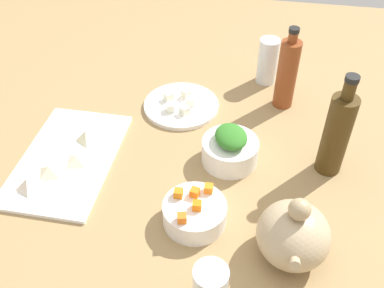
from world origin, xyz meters
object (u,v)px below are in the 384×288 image
Objects in this scene: bottle_0 at (337,133)px; drinking_glass_1 at (210,287)px; bowl_greens at (230,151)px; teapot at (293,234)px; cutting_board at (68,159)px; bowl_carrots at (195,213)px; bottle_1 at (287,73)px; drinking_glass_0 at (268,61)px; plate_tofu at (181,105)px.

drinking_glass_1 is (38.85, -22.87, -6.13)cm from bottle_0.
teapot reaches higher than bowl_greens.
bottle_0 is 45.50cm from drinking_glass_1.
cutting_board is at bearing -127.91° from drinking_glass_1.
bottle_0 is (-25.85, 8.70, 4.88)cm from teapot.
teapot is at bearing 76.82° from bowl_carrots.
teapot is (17.65, 53.52, 5.58)cm from cutting_board.
bottle_1 is at bearing 154.48° from bowl_greens.
bowl_greens is 29.11cm from bottle_1.
drinking_glass_0 reaches higher than bowl_greens.
bowl_greens is (19.00, 15.61, 2.42)cm from plate_tofu.
drinking_glass_0 is 1.42× the size of drinking_glass_1.
plate_tofu is (-25.70, 23.20, 0.10)cm from cutting_board.
bottle_1 is (-32.15, 50.96, 9.74)cm from cutting_board.
drinking_glass_0 is at bearing 133.21° from cutting_board.
bowl_greens reaches higher than cutting_board.
teapot is 19.26cm from drinking_glass_1.
teapot is (4.67, 19.96, 3.57)cm from bowl_carrots.
bowl_greens is 24.77cm from bottle_0.
bottle_1 is at bearing -177.06° from teapot.
drinking_glass_1 is at bearing 0.84° from bowl_greens.
bowl_greens is 37.39cm from drinking_glass_1.
teapot is at bearing 2.94° from bottle_1.
cutting_board is 2.65× the size of bowl_greens.
drinking_glass_1 is at bearing -10.47° from bottle_1.
bowl_carrots is (19.67, -5.24, -0.52)cm from bowl_greens.
bowl_greens is 1.40× the size of drinking_glass_1.
bottle_0 is at bearing 126.46° from bowl_carrots.
teapot is at bearing 7.36° from drinking_glass_0.
bottle_1 reaches higher than drinking_glass_1.
plate_tofu is at bearing -140.59° from bowl_greens.
bowl_carrots is 0.98× the size of drinking_glass_0.
bowl_carrots is (12.97, 33.56, 2.01)cm from cutting_board.
bottle_0 reaches higher than bottle_1.
bowl_carrots is at bearing -21.09° from bottle_1.
drinking_glass_0 is (-55.90, 12.13, 4.37)cm from bowl_carrots.
plate_tofu is 24.71cm from bowl_greens.
cutting_board is at bearing -46.79° from drinking_glass_0.
bowl_greens is at bearing -148.85° from teapot.
bowl_carrots is at bearing 68.87° from cutting_board.
drinking_glass_1 is (62.80, -11.60, -5.41)cm from bottle_1.
teapot is 50.04cm from bottle_1.
cutting_board is 1.38× the size of bottle_0.
bowl_carrots reaches higher than cutting_board.
bowl_greens is 0.58× the size of bottle_1.
bowl_greens is 1.00× the size of bowl_carrots.
drinking_glass_1 is (30.65, 39.36, 4.33)cm from cutting_board.
bowl_carrots is at bearing -14.93° from bowl_greens.
drinking_glass_1 is at bearing 52.09° from cutting_board.
drinking_glass_1 is at bearing -30.48° from bottle_0.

